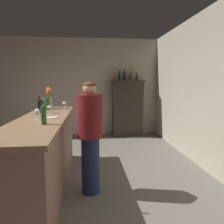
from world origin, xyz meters
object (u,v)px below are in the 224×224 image
Objects in this scene: wine_glass_spare at (37,112)px; display_bottle_left at (119,76)px; display_bottle_midleft at (124,75)px; cheese_plate at (52,118)px; wine_bottle_syrah at (40,105)px; bartender at (90,134)px; display_cabinet at (128,107)px; display_bottle_center at (131,75)px; wine_glass_rear at (64,104)px; display_bottle_midright at (137,76)px; wine_glass_mid at (37,111)px; bar_counter at (44,153)px; wine_bottle_malbec at (44,113)px; flower_arrangement at (49,97)px; wine_bottle_pinot at (48,103)px; wine_glass_front at (49,108)px.

wine_glass_spare is 3.55m from display_bottle_left.
display_bottle_midleft is at bearing 0.00° from display_bottle_left.
display_bottle_midleft reaches higher than cheese_plate.
wine_bottle_syrah is 0.18× the size of bartender.
display_cabinet is 0.91m from display_bottle_center.
display_bottle_midright is at bearing 48.13° from wine_glass_rear.
display_bottle_midleft is (1.73, 2.96, 0.60)m from wine_glass_mid.
wine_glass_spare is 0.47× the size of display_bottle_midleft.
wine_glass_mid is at bearing -106.16° from wine_glass_rear.
bar_counter is 9.90× the size of wine_bottle_syrah.
display_cabinet reaches higher than wine_glass_rear.
wine_bottle_malbec is at bearing -66.37° from wine_glass_spare.
bar_counter is at bearing -101.76° from wine_glass_rear.
bartender is (0.77, -1.31, -0.42)m from flower_arrangement.
cheese_plate is (0.23, -0.94, -0.13)m from wine_bottle_pinot.
display_bottle_midleft is (1.66, 2.98, 1.21)m from bar_counter.
display_bottle_midleft is at bearing 59.72° from wine_glass_mid.
display_bottle_midright is (1.82, 2.03, 0.59)m from wine_glass_rear.
display_bottle_midleft reaches higher than wine_glass_mid.
wine_bottle_syrah is at bearing 98.46° from wine_glass_mid.
wine_bottle_syrah is 1.91× the size of wine_glass_spare.
wine_bottle_malbec is at bearing -82.04° from flower_arrangement.
bar_counter is 3.71m from display_bottle_center.
display_bottle_left reaches higher than wine_glass_front.
wine_glass_mid is at bearing -118.08° from display_bottle_left.
wine_bottle_syrah is 0.68m from wine_glass_spare.
display_bottle_midleft is 1.06× the size of display_bottle_midright.
wine_glass_front is 0.43× the size of display_bottle_left.
wine_bottle_pinot is 1.98× the size of wine_glass_spare.
wine_bottle_syrah is 0.49m from wine_glass_mid.
display_bottle_midright is (0.51, 0.00, 0.00)m from display_bottle_left.
bartender is at bearing -16.29° from wine_glass_mid.
display_bottle_midright is at bearing 54.80° from wine_glass_mid.
wine_bottle_pinot is 0.93× the size of display_bottle_midleft.
flower_arrangement is at bearing 97.96° from wine_bottle_malbec.
bartender is (-1.36, -3.18, -0.89)m from display_bottle_midright.
display_bottle_midleft is at bearing 180.00° from display_bottle_center.
display_bottle_midright reaches higher than flower_arrangement.
wine_bottle_syrah is at bearing -126.04° from display_bottle_midleft.
bartender is at bearing -107.42° from display_bottle_midleft.
display_bottle_midright is at bearing 55.91° from bar_counter.
wine_bottle_pinot reaches higher than wine_bottle_syrah.
bar_counter is 1.75× the size of display_cabinet.
display_bottle_left reaches higher than wine_glass_rear.
cheese_plate is at bearing -119.28° from display_bottle_center.
wine_bottle_malbec is 0.38m from wine_glass_spare.
wine_glass_front is 0.42× the size of display_bottle_midleft.
wine_glass_front reaches higher than cheese_plate.
wine_glass_front is 1.07× the size of wine_glass_mid.
display_bottle_midleft is at bearing 63.41° from cheese_plate.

